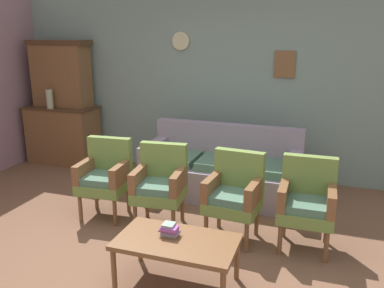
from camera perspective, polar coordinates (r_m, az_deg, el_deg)
name	(u,v)px	position (r m, az deg, el deg)	size (l,w,h in m)	color
ground_plane	(147,259)	(3.92, -6.54, -16.16)	(7.68, 7.68, 0.00)	brown
wall_back_with_decor	(221,84)	(5.85, 4.18, 8.66)	(6.40, 0.09, 2.70)	gray
side_cabinet	(63,135)	(6.78, -17.99, 1.28)	(1.16, 0.55, 0.93)	brown
cabinet_upper_hutch	(61,73)	(6.69, -18.29, 9.65)	(0.99, 0.38, 1.03)	brown
vase_on_cabinet	(50,99)	(6.55, -19.78, 6.11)	(0.11, 0.11, 0.29)	#9BA083
floral_couch	(222,171)	(5.18, 4.29, -3.95)	(2.01, 0.84, 0.90)	gray
armchair_row_middle	(105,174)	(4.66, -12.35, -4.29)	(0.56, 0.53, 0.90)	olive
armchair_near_couch_end	(160,182)	(4.33, -4.59, -5.49)	(0.57, 0.54, 0.90)	olive
armchair_near_cabinet	(234,192)	(4.08, 6.10, -6.90)	(0.56, 0.53, 0.90)	olive
armchair_by_doorway	(307,200)	(4.04, 16.17, -7.71)	(0.52, 0.49, 0.90)	olive
coffee_table	(177,245)	(3.38, -2.22, -14.23)	(1.00, 0.56, 0.42)	brown
book_stack_on_table	(170,230)	(3.39, -3.25, -12.24)	(0.17, 0.11, 0.11)	#A3A196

